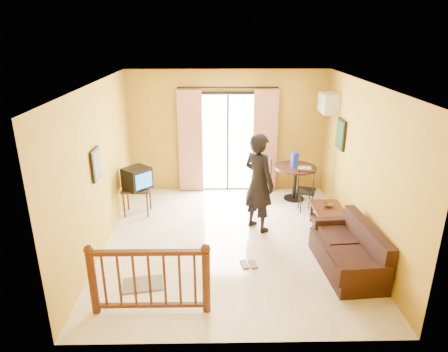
{
  "coord_description": "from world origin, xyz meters",
  "views": [
    {
      "loc": [
        -0.25,
        -6.38,
        3.63
      ],
      "look_at": [
        -0.13,
        0.2,
        1.18
      ],
      "focal_mm": 32.0,
      "sensor_mm": 36.0,
      "label": 1
    }
  ],
  "objects_px": {
    "dining_table": "(295,174)",
    "standing_person": "(259,183)",
    "television": "(137,178)",
    "coffee_table": "(329,217)",
    "sofa": "(350,253)"
  },
  "relations": [
    {
      "from": "television",
      "to": "coffee_table",
      "type": "bearing_deg",
      "value": -60.18
    },
    {
      "from": "dining_table",
      "to": "standing_person",
      "type": "bearing_deg",
      "value": -124.65
    },
    {
      "from": "standing_person",
      "to": "dining_table",
      "type": "bearing_deg",
      "value": -74.71
    },
    {
      "from": "television",
      "to": "sofa",
      "type": "xyz_separation_m",
      "value": [
        3.72,
        -2.13,
        -0.49
      ]
    },
    {
      "from": "dining_table",
      "to": "sofa",
      "type": "xyz_separation_m",
      "value": [
        0.37,
        -2.81,
        -0.32
      ]
    },
    {
      "from": "dining_table",
      "to": "coffee_table",
      "type": "bearing_deg",
      "value": -76.63
    },
    {
      "from": "dining_table",
      "to": "coffee_table",
      "type": "distance_m",
      "value": 1.62
    },
    {
      "from": "standing_person",
      "to": "television",
      "type": "bearing_deg",
      "value": 33.49
    },
    {
      "from": "sofa",
      "to": "television",
      "type": "bearing_deg",
      "value": 145.62
    },
    {
      "from": "dining_table",
      "to": "coffee_table",
      "type": "xyz_separation_m",
      "value": [
        0.37,
        -1.55,
        -0.31
      ]
    },
    {
      "from": "coffee_table",
      "to": "dining_table",
      "type": "bearing_deg",
      "value": 103.37
    },
    {
      "from": "television",
      "to": "sofa",
      "type": "distance_m",
      "value": 4.31
    },
    {
      "from": "coffee_table",
      "to": "standing_person",
      "type": "bearing_deg",
      "value": 173.19
    },
    {
      "from": "sofa",
      "to": "dining_table",
      "type": "bearing_deg",
      "value": 92.88
    },
    {
      "from": "television",
      "to": "dining_table",
      "type": "distance_m",
      "value": 3.42
    }
  ]
}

